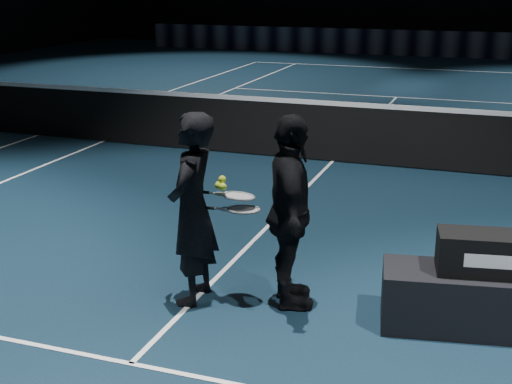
% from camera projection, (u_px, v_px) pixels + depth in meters
% --- Properties ---
extents(floor, '(36.00, 36.00, 0.00)m').
position_uv_depth(floor, '(333.00, 162.00, 11.12)').
color(floor, black).
rests_on(floor, ground).
extents(court_lines, '(10.98, 23.78, 0.01)m').
position_uv_depth(court_lines, '(333.00, 161.00, 11.12)').
color(court_lines, white).
rests_on(court_lines, floor).
extents(net_mesh, '(12.80, 0.02, 0.86)m').
position_uv_depth(net_mesh, '(333.00, 133.00, 10.99)').
color(net_mesh, black).
rests_on(net_mesh, floor).
extents(net_tape, '(12.80, 0.03, 0.07)m').
position_uv_depth(net_tape, '(334.00, 104.00, 10.85)').
color(net_tape, white).
rests_on(net_tape, net_mesh).
extents(sponsor_backdrop, '(22.00, 0.15, 0.90)m').
position_uv_depth(sponsor_backdrop, '(438.00, 44.00, 24.95)').
color(sponsor_backdrop, black).
rests_on(sponsor_backdrop, floor).
extents(player_bench, '(1.75, 0.84, 0.50)m').
position_uv_depth(player_bench, '(486.00, 301.00, 5.82)').
color(player_bench, black).
rests_on(player_bench, floor).
extents(racket_bag, '(0.89, 0.50, 0.34)m').
position_uv_depth(racket_bag, '(491.00, 253.00, 5.69)').
color(racket_bag, black).
rests_on(racket_bag, player_bench).
extents(bag_signature, '(0.39, 0.07, 0.11)m').
position_uv_depth(bag_signature, '(490.00, 262.00, 5.53)').
color(bag_signature, white).
rests_on(bag_signature, racket_bag).
extents(player_a, '(0.45, 0.65, 1.71)m').
position_uv_depth(player_a, '(192.00, 209.00, 6.18)').
color(player_a, black).
rests_on(player_a, floor).
extents(player_b, '(0.76, 1.09, 1.71)m').
position_uv_depth(player_b, '(290.00, 213.00, 6.08)').
color(player_b, black).
rests_on(player_b, floor).
extents(racket_lower, '(0.71, 0.37, 0.03)m').
position_uv_depth(racket_lower, '(244.00, 210.00, 6.12)').
color(racket_lower, black).
rests_on(racket_lower, player_a).
extents(racket_upper, '(0.71, 0.41, 0.10)m').
position_uv_depth(racket_upper, '(239.00, 196.00, 6.14)').
color(racket_upper, black).
rests_on(racket_upper, player_b).
extents(tennis_balls, '(0.12, 0.10, 0.12)m').
position_uv_depth(tennis_balls, '(221.00, 184.00, 6.08)').
color(tennis_balls, '#C0DB2E').
rests_on(tennis_balls, racket_upper).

